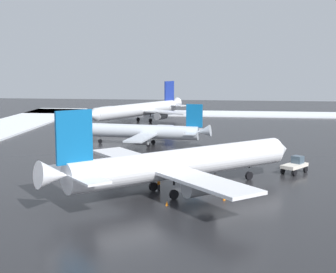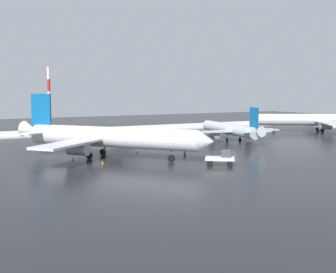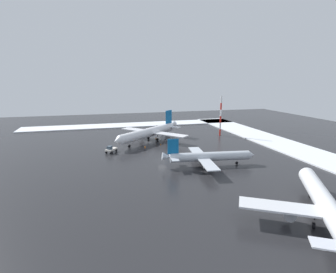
# 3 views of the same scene
# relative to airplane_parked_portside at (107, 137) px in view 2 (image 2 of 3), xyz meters

# --- Properties ---
(ground_plane) EXTENTS (240.00, 240.00, 0.00)m
(ground_plane) POSITION_rel_airplane_parked_portside_xyz_m (-26.52, 1.26, -3.78)
(ground_plane) COLOR #232326
(snow_bank_far) EXTENTS (152.00, 16.00, 0.41)m
(snow_bank_far) POSITION_rel_airplane_parked_portside_xyz_m (-26.52, -48.74, -3.57)
(snow_bank_far) COLOR white
(snow_bank_far) RESTS_ON ground_plane
(airplane_parked_portside) EXTENTS (29.23, 31.49, 11.43)m
(airplane_parked_portside) POSITION_rel_airplane_parked_portside_xyz_m (0.00, 0.00, 0.00)
(airplane_parked_portside) COLOR white
(airplane_parked_portside) RESTS_ON ground_plane
(airplane_foreground_jet) EXTENTS (23.52, 28.23, 8.39)m
(airplane_foreground_jet) POSITION_rel_airplane_parked_portside_xyz_m (-35.02, -10.58, -1.00)
(airplane_foreground_jet) COLOR silver
(airplane_foreground_jet) RESTS_ON ground_plane
(airplane_distant_tail) EXTENTS (31.99, 27.40, 10.60)m
(airplane_distant_tail) POSITION_rel_airplane_parked_portside_xyz_m (-70.13, -17.51, -0.28)
(airplane_distant_tail) COLOR silver
(airplane_distant_tail) RESTS_ON ground_plane
(pushback_tug) EXTENTS (5.01, 4.50, 2.50)m
(pushback_tug) POSITION_rel_airplane_parked_portside_xyz_m (-13.35, 16.33, -2.49)
(pushback_tug) COLOR silver
(pushback_tug) RESTS_ON ground_plane
(ground_crew_mid_apron) EXTENTS (0.36, 0.36, 1.71)m
(ground_crew_mid_apron) POSITION_rel_airplane_parked_portside_xyz_m (-13.57, 4.32, -2.81)
(ground_crew_mid_apron) COLOR black
(ground_crew_mid_apron) RESTS_ON ground_plane
(ground_crew_near_tug) EXTENTS (0.36, 0.36, 1.71)m
(ground_crew_near_tug) POSITION_rel_airplane_parked_portside_xyz_m (-0.42, -2.60, -2.81)
(ground_crew_near_tug) COLOR black
(ground_crew_near_tug) RESTS_ON ground_plane
(antenna_mast) EXTENTS (0.70, 0.70, 17.72)m
(antenna_mast) POSITION_rel_airplane_parked_portside_xyz_m (2.75, -33.04, 5.08)
(antenna_mast) COLOR red
(antenna_mast) RESTS_ON ground_plane
(traffic_cone_near_nose) EXTENTS (0.36, 0.36, 0.55)m
(traffic_cone_near_nose) POSITION_rel_airplane_parked_portside_xyz_m (6.13, -0.73, -3.50)
(traffic_cone_near_nose) COLOR orange
(traffic_cone_near_nose) RESTS_ON ground_plane
(traffic_cone_mid_line) EXTENTS (0.36, 0.36, 0.55)m
(traffic_cone_mid_line) POSITION_rel_airplane_parked_portside_xyz_m (3.02, 5.90, -3.50)
(traffic_cone_mid_line) COLOR orange
(traffic_cone_mid_line) RESTS_ON ground_plane
(traffic_cone_wingtip_side) EXTENTS (0.36, 0.36, 0.55)m
(traffic_cone_wingtip_side) POSITION_rel_airplane_parked_portside_xyz_m (-7.15, -2.95, -3.50)
(traffic_cone_wingtip_side) COLOR orange
(traffic_cone_wingtip_side) RESTS_ON ground_plane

